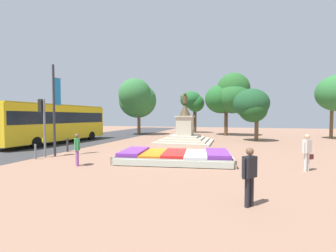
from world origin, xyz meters
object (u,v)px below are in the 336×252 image
(kerb_bollard_mid_a, at_px, (67,144))
(city_bus, at_px, (55,121))
(traffic_light_near_crossing, at_px, (43,117))
(banner_pole, at_px, (54,108))
(pedestrian_with_handbag, at_px, (307,150))
(pedestrian_near_planter, at_px, (249,173))
(flower_planter, at_px, (175,157))
(kerb_bollard_south, at_px, (35,151))
(pedestrian_crossing_plaza, at_px, (77,147))
(statue_monument, at_px, (185,133))

(kerb_bollard_mid_a, bearing_deg, city_bus, 139.40)
(traffic_light_near_crossing, height_order, kerb_bollard_mid_a, traffic_light_near_crossing)
(banner_pole, relative_size, kerb_bollard_mid_a, 5.73)
(banner_pole, relative_size, city_bus, 0.51)
(pedestrian_with_handbag, height_order, pedestrian_near_planter, pedestrian_with_handbag)
(banner_pole, distance_m, city_bus, 7.72)
(flower_planter, distance_m, kerb_bollard_south, 8.14)
(city_bus, bearing_deg, kerb_bollard_south, -55.00)
(pedestrian_with_handbag, height_order, pedestrian_crossing_plaza, pedestrian_with_handbag)
(kerb_bollard_south, height_order, kerb_bollard_mid_a, kerb_bollard_mid_a)
(banner_pole, xyz_separation_m, pedestrian_with_handbag, (13.93, -0.04, -2.05))
(traffic_light_near_crossing, height_order, pedestrian_with_handbag, traffic_light_near_crossing)
(traffic_light_near_crossing, bearing_deg, pedestrian_with_handbag, 1.60)
(pedestrian_with_handbag, bearing_deg, flower_planter, 174.76)
(statue_monument, bearing_deg, city_bus, -161.63)
(flower_planter, bearing_deg, pedestrian_with_handbag, -5.24)
(pedestrian_crossing_plaza, bearing_deg, traffic_light_near_crossing, 157.14)
(pedestrian_near_planter, distance_m, pedestrian_crossing_plaza, 8.54)
(city_bus, bearing_deg, flower_planter, -21.96)
(pedestrian_near_planter, bearing_deg, kerb_bollard_mid_a, 149.83)
(banner_pole, relative_size, pedestrian_crossing_plaza, 3.50)
(pedestrian_crossing_plaza, distance_m, kerb_bollard_mid_a, 5.21)
(pedestrian_crossing_plaza, bearing_deg, kerb_bollard_south, 166.28)
(traffic_light_near_crossing, distance_m, kerb_bollard_mid_a, 2.90)
(traffic_light_near_crossing, bearing_deg, flower_planter, 7.00)
(pedestrian_near_planter, xyz_separation_m, kerb_bollard_mid_a, (-11.62, 6.76, -0.43))
(statue_monument, height_order, traffic_light_near_crossing, statue_monument)
(city_bus, bearing_deg, pedestrian_near_planter, -33.41)
(banner_pole, height_order, kerb_bollard_south, banner_pole)
(flower_planter, height_order, traffic_light_near_crossing, traffic_light_near_crossing)
(traffic_light_near_crossing, bearing_deg, banner_pole, 43.16)
(kerb_bollard_south, bearing_deg, city_bus, 125.00)
(traffic_light_near_crossing, xyz_separation_m, banner_pole, (0.47, 0.44, 0.56))
(pedestrian_near_planter, bearing_deg, pedestrian_with_handbag, 60.33)
(pedestrian_near_planter, distance_m, kerb_bollard_mid_a, 13.45)
(statue_monument, xyz_separation_m, pedestrian_near_planter, (4.74, -14.52, 0.07))
(statue_monument, distance_m, banner_pole, 11.60)
(banner_pole, height_order, kerb_bollard_mid_a, banner_pole)
(banner_pole, distance_m, pedestrian_crossing_plaza, 4.22)
(statue_monument, xyz_separation_m, kerb_bollard_mid_a, (-6.88, -7.76, -0.36))
(flower_planter, xyz_separation_m, kerb_bollard_mid_a, (-8.11, 1.18, 0.27))
(pedestrian_crossing_plaza, bearing_deg, pedestrian_with_handbag, 10.05)
(statue_monument, distance_m, pedestrian_near_planter, 15.27)
(pedestrian_near_planter, bearing_deg, banner_pole, 155.58)
(traffic_light_near_crossing, xyz_separation_m, pedestrian_crossing_plaza, (3.59, -1.51, -1.51))
(statue_monument, relative_size, traffic_light_near_crossing, 1.44)
(statue_monument, relative_size, city_bus, 0.45)
(traffic_light_near_crossing, bearing_deg, kerb_bollard_mid_a, 91.92)
(statue_monument, bearing_deg, pedestrian_near_planter, -71.91)
(pedestrian_with_handbag, distance_m, pedestrian_crossing_plaza, 10.97)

